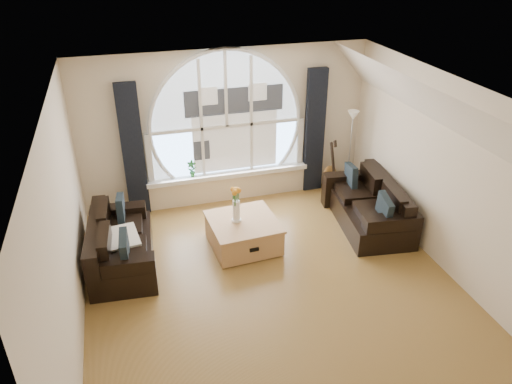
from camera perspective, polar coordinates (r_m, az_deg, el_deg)
name	(u,v)px	position (r m, az deg, el deg)	size (l,w,h in m)	color
ground	(274,289)	(6.88, 2.13, -11.19)	(5.00, 5.50, 0.01)	brown
ceiling	(278,99)	(5.56, 2.63, 10.80)	(5.00, 5.50, 0.01)	silver
wall_back	(226,128)	(8.51, -3.50, 7.47)	(5.00, 0.01, 2.70)	beige
wall_front	(388,373)	(4.15, 15.08, -19.68)	(5.00, 0.01, 2.70)	beige
wall_left	(64,234)	(5.91, -21.40, -4.62)	(0.01, 5.50, 2.70)	beige
wall_right	(449,179)	(7.22, 21.55, 1.47)	(0.01, 5.50, 2.70)	beige
attic_slope	(444,111)	(6.68, 20.97, 8.83)	(0.92, 5.50, 0.72)	silver
arched_window	(226,113)	(8.39, -3.51, 9.15)	(2.60, 0.06, 2.15)	silver
window_sill	(229,174)	(8.76, -3.20, 2.10)	(2.90, 0.22, 0.08)	white
window_frame	(226,114)	(8.36, -3.46, 9.09)	(2.76, 0.08, 2.15)	white
neighbor_house	(235,119)	(8.45, -2.46, 8.42)	(1.70, 0.02, 1.50)	silver
curtain_left	(133,152)	(8.30, -14.12, 4.59)	(0.35, 0.12, 2.30)	black
curtain_right	(315,132)	(8.94, 6.82, 6.99)	(0.35, 0.12, 2.30)	black
sofa_left	(121,241)	(7.36, -15.43, -5.49)	(0.84, 1.68, 0.75)	black
sofa_right	(368,204)	(8.22, 12.89, -1.36)	(0.87, 1.74, 0.78)	black
coffee_chest	(243,232)	(7.57, -1.47, -4.70)	(1.01, 1.01, 0.50)	#A87A4F
throw_blanket	(118,239)	(7.22, -15.73, -5.33)	(0.55, 0.55, 0.10)	silver
vase_flowers	(236,198)	(7.26, -2.33, -0.75)	(0.24, 0.24, 0.70)	white
floor_lamp	(349,154)	(9.01, 10.82, 4.42)	(0.24, 0.24, 1.60)	#B2B2B2
guitar	(331,165)	(9.14, 8.68, 3.10)	(0.36, 0.24, 1.06)	#966228
potted_plant	(192,169)	(8.57, -7.49, 2.70)	(0.16, 0.11, 0.30)	#1E6023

